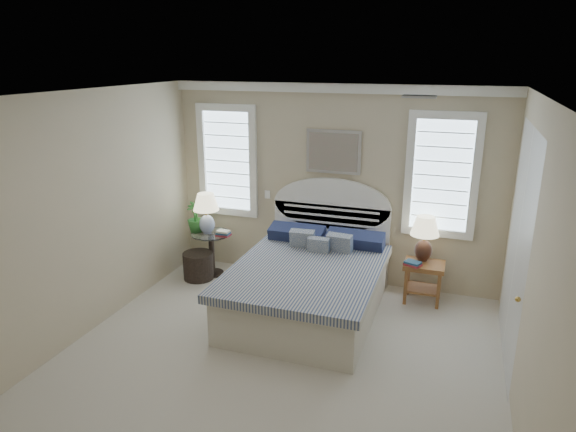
# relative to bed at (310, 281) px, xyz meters

# --- Properties ---
(floor) EXTENTS (4.50, 5.00, 0.01)m
(floor) POSITION_rel_bed_xyz_m (0.00, -1.46, -0.39)
(floor) COLOR beige
(floor) RESTS_ON ground
(ceiling) EXTENTS (4.50, 5.00, 0.01)m
(ceiling) POSITION_rel_bed_xyz_m (0.00, -1.46, 2.31)
(ceiling) COLOR silver
(ceiling) RESTS_ON wall_back
(wall_back) EXTENTS (4.50, 0.02, 2.70)m
(wall_back) POSITION_rel_bed_xyz_m (0.00, 1.04, 0.96)
(wall_back) COLOR beige
(wall_back) RESTS_ON floor
(wall_left) EXTENTS (0.02, 5.00, 2.70)m
(wall_left) POSITION_rel_bed_xyz_m (-2.25, -1.46, 0.96)
(wall_left) COLOR beige
(wall_left) RESTS_ON floor
(wall_right) EXTENTS (0.02, 5.00, 2.70)m
(wall_right) POSITION_rel_bed_xyz_m (2.25, -1.46, 0.96)
(wall_right) COLOR beige
(wall_right) RESTS_ON floor
(crown_molding) EXTENTS (4.50, 0.08, 0.12)m
(crown_molding) POSITION_rel_bed_xyz_m (0.00, 1.00, 2.25)
(crown_molding) COLOR white
(crown_molding) RESTS_ON wall_back
(hvac_vent) EXTENTS (0.30, 0.20, 0.02)m
(hvac_vent) POSITION_rel_bed_xyz_m (1.20, -0.66, 2.29)
(hvac_vent) COLOR #B2B2B2
(hvac_vent) RESTS_ON ceiling
(switch_plate) EXTENTS (0.08, 0.01, 0.12)m
(switch_plate) POSITION_rel_bed_xyz_m (-0.95, 1.03, 0.76)
(switch_plate) COLOR white
(switch_plate) RESTS_ON wall_back
(window_left) EXTENTS (0.90, 0.06, 1.60)m
(window_left) POSITION_rel_bed_xyz_m (-1.55, 1.02, 1.21)
(window_left) COLOR silver
(window_left) RESTS_ON wall_back
(window_right) EXTENTS (0.90, 0.06, 1.60)m
(window_right) POSITION_rel_bed_xyz_m (1.40, 1.02, 1.21)
(window_right) COLOR silver
(window_right) RESTS_ON wall_back
(painting) EXTENTS (0.74, 0.04, 0.58)m
(painting) POSITION_rel_bed_xyz_m (0.00, 1.00, 1.43)
(painting) COLOR silver
(painting) RESTS_ON wall_back
(closet_door) EXTENTS (0.02, 1.80, 2.40)m
(closet_door) POSITION_rel_bed_xyz_m (2.23, -0.26, 0.81)
(closet_door) COLOR silver
(closet_door) RESTS_ON floor
(bed) EXTENTS (1.72, 2.28, 1.47)m
(bed) POSITION_rel_bed_xyz_m (0.00, 0.00, 0.00)
(bed) COLOR beige
(bed) RESTS_ON floor
(side_table_left) EXTENTS (0.56, 0.56, 0.63)m
(side_table_left) POSITION_rel_bed_xyz_m (-1.65, 0.59, 0.00)
(side_table_left) COLOR black
(side_table_left) RESTS_ON floor
(nightstand_right) EXTENTS (0.50, 0.40, 0.53)m
(nightstand_right) POSITION_rel_bed_xyz_m (1.30, 0.69, 0.00)
(nightstand_right) COLOR #9B6932
(nightstand_right) RESTS_ON floor
(floor_pot) EXTENTS (0.49, 0.49, 0.39)m
(floor_pot) POSITION_rel_bed_xyz_m (-1.77, 0.40, -0.19)
(floor_pot) COLOR black
(floor_pot) RESTS_ON floor
(lamp_left) EXTENTS (0.48, 0.48, 0.59)m
(lamp_left) POSITION_rel_bed_xyz_m (-1.70, 0.58, 0.60)
(lamp_left) COLOR silver
(lamp_left) RESTS_ON side_table_left
(lamp_right) EXTENTS (0.37, 0.37, 0.59)m
(lamp_right) POSITION_rel_bed_xyz_m (1.26, 0.79, 0.51)
(lamp_right) COLOR black
(lamp_right) RESTS_ON nightstand_right
(potted_plant) EXTENTS (0.33, 0.33, 0.44)m
(potted_plant) POSITION_rel_bed_xyz_m (-1.87, 0.59, 0.47)
(potted_plant) COLOR #3E7B31
(potted_plant) RESTS_ON side_table_left
(books_left) EXTENTS (0.20, 0.15, 0.08)m
(books_left) POSITION_rel_bed_xyz_m (-1.43, 0.54, 0.28)
(books_left) COLOR maroon
(books_left) RESTS_ON side_table_left
(books_right) EXTENTS (0.24, 0.21, 0.05)m
(books_right) POSITION_rel_bed_xyz_m (1.16, 0.57, 0.17)
(books_right) COLOR maroon
(books_right) RESTS_ON nightstand_right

